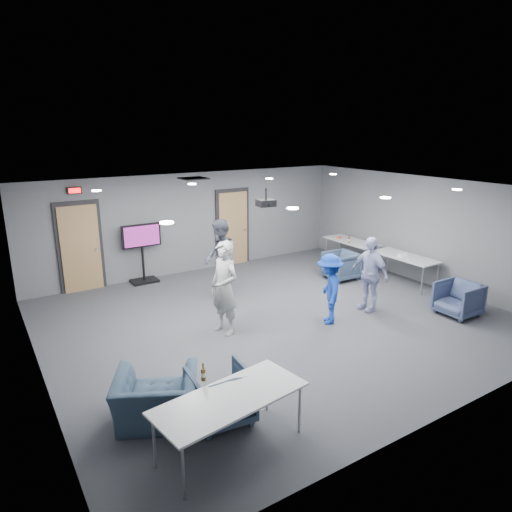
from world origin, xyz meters
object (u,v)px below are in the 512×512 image
person_a (225,288)px  tv_stand (142,250)px  projector (266,203)px  table_right_b (405,258)px  bottle_front (203,374)px  chair_front_b (157,399)px  chair_right_a (341,266)px  chair_front_a (220,395)px  person_d (329,289)px  person_b (221,259)px  person_c (369,274)px  table_right_a (352,242)px  chair_right_c (458,299)px  table_front_left (230,400)px  bottle_right (349,240)px

person_a → tv_stand: 3.77m
projector → person_a: bearing=-157.1°
table_right_b → bottle_front: 7.36m
chair_front_b → chair_right_a: bearing=-125.6°
chair_front_a → bottle_front: bottle_front is taller
person_d → person_b: bearing=-121.1°
bottle_front → tv_stand: (1.33, 6.24, 0.04)m
person_c → chair_right_a: bearing=150.7°
chair_front_a → tv_stand: (1.05, 6.15, 0.50)m
person_c → table_right_a: 3.34m
person_b → chair_right_c: 5.25m
projector → tv_stand: bearing=120.8°
person_d → chair_right_c: (2.57, -1.17, -0.36)m
chair_front_b → tv_stand: 6.04m
chair_right_a → table_right_b: (1.10, -1.13, 0.32)m
chair_right_c → bottle_front: (-6.24, -0.59, 0.46)m
person_c → tv_stand: bearing=-144.3°
table_front_left → chair_right_c: bearing=2.2°
bottle_front → bottle_right: bottle_front is taller
chair_right_c → chair_front_a: (-5.95, -0.50, 0.01)m
chair_right_a → bottle_right: (0.87, 0.64, 0.45)m
person_c → person_d: bearing=-89.5°
person_d → table_right_a: size_ratio=0.84×
tv_stand → chair_front_a: bearing=-99.7°
person_b → chair_right_c: person_b is taller
table_front_left → bottle_right: bearing=28.6°
bottle_front → table_right_b: bearing=20.6°
table_right_a → table_right_b: (0.00, -1.90, 0.00)m
chair_right_c → table_front_left: table_front_left is taller
table_right_a → person_d: bearing=130.2°
person_a → bottle_front: bearing=-47.1°
person_a → tv_stand: (-0.33, 3.75, -0.05)m
table_right_b → tv_stand: tv_stand is taller
person_c → chair_front_b: 5.51m
tv_stand → chair_right_c: bearing=-49.0°
table_right_b → person_b: bearing=69.1°
person_d → chair_right_c: bearing=99.6°
person_c → tv_stand: size_ratio=1.07×
person_b → chair_right_c: bearing=58.2°
person_a → person_d: 2.14m
person_d → bottle_right: size_ratio=6.22×
person_b → chair_right_a: bearing=93.5°
chair_front_a → table_right_b: (6.60, 2.50, 0.31)m
person_b → chair_front_b: 4.84m
bottle_right → tv_stand: 5.64m
bottle_right → table_right_a: bearing=27.8°
chair_front_b → projector: projector is taller
table_front_left → table_right_a: bearing=28.4°
bottle_front → table_right_a: bearing=33.1°
person_d → table_right_b: bearing=138.5°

